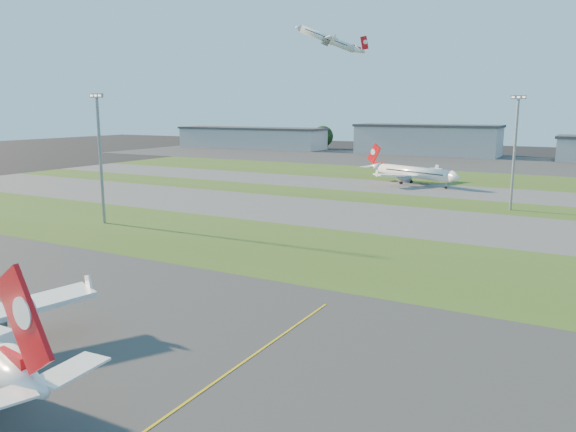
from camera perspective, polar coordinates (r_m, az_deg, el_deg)
The scene contains 18 objects.
ground at distance 47.84m, azimuth -18.54°, elevation -18.30°, with size 700.00×700.00×0.00m, color black.
apron_near at distance 47.83m, azimuth -18.54°, elevation -18.29°, with size 300.00×70.00×0.01m, color #333335.
grass_strip_a at distance 88.62m, azimuth 7.00°, elevation -4.19°, with size 300.00×34.00×0.01m, color #3B541C.
taxiway_a at distance 119.13m, azimuth 12.99°, elevation -0.51°, with size 300.00×32.00×0.01m, color #515154.
grass_strip_b at distance 142.98m, azimuth 15.79°, elevation 1.22°, with size 300.00×18.00×0.01m, color #3B541C.
taxiway_b at distance 164.25m, azimuth 17.58°, elevation 2.33°, with size 300.00×26.00×0.01m, color #515154.
grass_strip_c at distance 196.45m, azimuth 19.53°, elevation 3.53°, with size 300.00×40.00×0.01m, color #3B541C.
apron_far at distance 255.53m, azimuth 21.83°, elevation 4.92°, with size 400.00×80.00×0.01m, color #333335.
yellow_line at distance 44.67m, azimuth -13.91°, elevation -20.27°, with size 0.25×60.00×0.02m, color gold.
airliner_taxiing at distance 175.98m, azimuth 12.65°, elevation 4.32°, with size 31.74×27.01×10.57m.
airliner_departing at distance 264.94m, azimuth 4.10°, elevation 17.48°, with size 28.70×24.63×9.90m.
light_mast_west at distance 117.97m, azimuth -18.57°, elevation 6.36°, with size 3.20×0.70×25.80m.
light_mast_centre at distance 136.79m, azimuth 22.07°, elevation 6.68°, with size 3.20×0.70×25.80m.
hangar_far_west at distance 336.36m, azimuth -3.78°, elevation 7.95°, with size 91.80×23.00×12.20m.
hangar_west at distance 293.16m, azimuth 13.91°, elevation 7.54°, with size 71.40×23.00×15.20m.
tree_far_west at distance 369.84m, azimuth -7.96°, elevation 8.19°, with size 11.00×11.00×12.00m.
tree_west at distance 329.94m, azimuth 3.56°, elevation 8.08°, with size 12.10×12.10×13.20m.
tree_mid_west at distance 298.53m, azimuth 19.12°, elevation 6.97°, with size 9.90×9.90×10.80m.
Camera 1 is at (31.77, -27.52, 22.84)m, focal length 35.00 mm.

